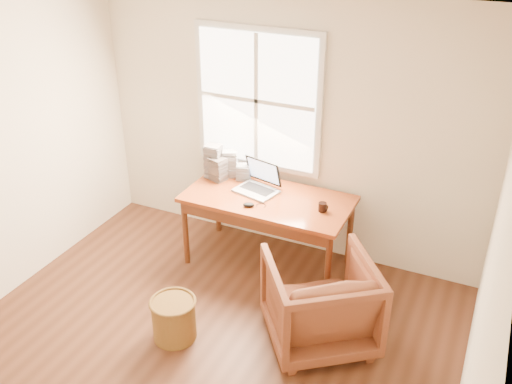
# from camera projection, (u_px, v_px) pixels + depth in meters

# --- Properties ---
(room_shell) EXTENTS (4.04, 4.54, 2.64)m
(room_shell) POSITION_uv_depth(u_px,v_px,m) (169.00, 227.00, 3.88)
(room_shell) COLOR #522D1C
(room_shell) RESTS_ON ground
(desk) EXTENTS (1.60, 0.80, 0.04)m
(desk) POSITION_uv_depth(u_px,v_px,m) (268.00, 199.00, 5.46)
(desk) COLOR brown
(desk) RESTS_ON room_shell
(armchair) EXTENTS (1.17, 1.18, 0.78)m
(armchair) POSITION_uv_depth(u_px,v_px,m) (320.00, 302.00, 4.63)
(armchair) COLOR brown
(armchair) RESTS_ON room_shell
(wicker_stool) EXTENTS (0.39, 0.39, 0.36)m
(wicker_stool) POSITION_uv_depth(u_px,v_px,m) (174.00, 319.00, 4.75)
(wicker_stool) COLOR brown
(wicker_stool) RESTS_ON room_shell
(laptop) EXTENTS (0.43, 0.45, 0.27)m
(laptop) POSITION_uv_depth(u_px,v_px,m) (256.00, 180.00, 5.48)
(laptop) COLOR #B0B4B8
(laptop) RESTS_ON desk
(mouse) EXTENTS (0.12, 0.10, 0.04)m
(mouse) POSITION_uv_depth(u_px,v_px,m) (249.00, 205.00, 5.28)
(mouse) COLOR black
(mouse) RESTS_ON desk
(coffee_mug) EXTENTS (0.09, 0.09, 0.09)m
(coffee_mug) POSITION_uv_depth(u_px,v_px,m) (322.00, 207.00, 5.19)
(coffee_mug) COLOR black
(coffee_mug) RESTS_ON desk
(cd_stack_a) EXTENTS (0.17, 0.17, 0.28)m
(cd_stack_a) POSITION_uv_depth(u_px,v_px,m) (230.00, 164.00, 5.79)
(cd_stack_a) COLOR #AEB2BA
(cd_stack_a) RESTS_ON desk
(cd_stack_b) EXTENTS (0.19, 0.17, 0.24)m
(cd_stack_b) POSITION_uv_depth(u_px,v_px,m) (218.00, 169.00, 5.72)
(cd_stack_b) COLOR #222326
(cd_stack_b) RESTS_ON desk
(cd_stack_c) EXTENTS (0.16, 0.15, 0.35)m
(cd_stack_c) POSITION_uv_depth(u_px,v_px,m) (214.00, 161.00, 5.76)
(cd_stack_c) COLOR #9697A2
(cd_stack_c) RESTS_ON desk
(cd_stack_d) EXTENTS (0.16, 0.15, 0.16)m
(cd_stack_d) POSITION_uv_depth(u_px,v_px,m) (243.00, 172.00, 5.75)
(cd_stack_d) COLOR #ACAFB8
(cd_stack_d) RESTS_ON desk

